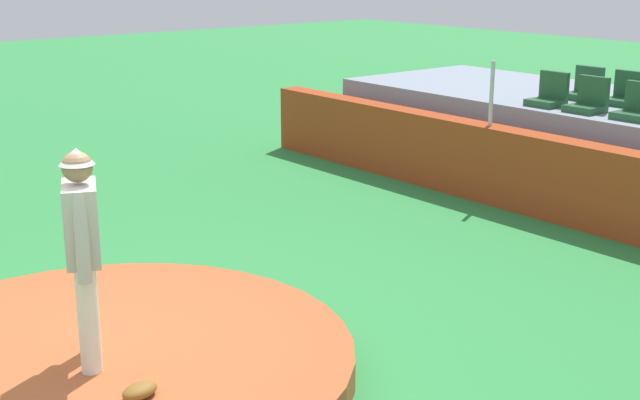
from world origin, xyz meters
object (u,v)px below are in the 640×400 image
object	(u,v)px
stadium_chair_0	(549,95)
stadium_chair_1	(588,101)
stadium_chair_2	(637,108)
stadium_chair_5	(585,89)
stadium_chair_6	(625,94)
fielding_glove	(140,391)
pitcher	(83,241)

from	to	relation	value
stadium_chair_0	stadium_chair_1	bearing A→B (deg)	-179.78
stadium_chair_2	stadium_chair_5	distance (m)	1.71
stadium_chair_5	stadium_chair_6	distance (m)	0.69
fielding_glove	stadium_chair_6	distance (m)	9.21
pitcher	stadium_chair_2	distance (m)	8.09
stadium_chair_2	stadium_chair_6	bearing A→B (deg)	-50.27
pitcher	fielding_glove	size ratio (longest dim) A/B	6.03
stadium_chair_1	stadium_chair_6	xyz separation A→B (m)	(-0.01, 0.94, 0.00)
pitcher	stadium_chair_6	distance (m)	9.04
stadium_chair_2	stadium_chair_6	xyz separation A→B (m)	(-0.76, 0.91, 0.00)
stadium_chair_2	stadium_chair_1	bearing A→B (deg)	1.80
pitcher	stadium_chair_5	distance (m)	9.13
pitcher	stadium_chair_2	size ratio (longest dim) A/B	3.62
stadium_chair_5	fielding_glove	bearing A→B (deg)	104.80
fielding_glove	stadium_chair_5	bearing A→B (deg)	-178.69
stadium_chair_1	stadium_chair_2	bearing A→B (deg)	-178.20
fielding_glove	stadium_chair_2	xyz separation A→B (m)	(-0.92, 8.06, 1.17)
pitcher	fielding_glove	xyz separation A→B (m)	(0.79, 0.02, -0.99)
stadium_chair_1	stadium_chair_6	bearing A→B (deg)	-89.41
stadium_chair_2	stadium_chair_6	distance (m)	1.19
stadium_chair_5	pitcher	bearing A→B (deg)	99.95
stadium_chair_2	stadium_chair_5	size ratio (longest dim) A/B	1.00
stadium_chair_1	stadium_chair_6	distance (m)	0.94
stadium_chair_2	stadium_chair_5	xyz separation A→B (m)	(-1.45, 0.91, 0.00)
fielding_glove	stadium_chair_2	bearing A→B (deg)	173.01
fielding_glove	stadium_chair_6	size ratio (longest dim) A/B	0.60
pitcher	fielding_glove	bearing A→B (deg)	25.77
stadium_chair_5	stadium_chair_0	bearing A→B (deg)	91.68
stadium_chair_6	stadium_chair_0	bearing A→B (deg)	54.62
stadium_chair_0	stadium_chair_6	distance (m)	1.15
pitcher	stadium_chair_2	xyz separation A→B (m)	(-0.13, 8.09, 0.17)
stadium_chair_0	stadium_chair_1	world-z (taller)	same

